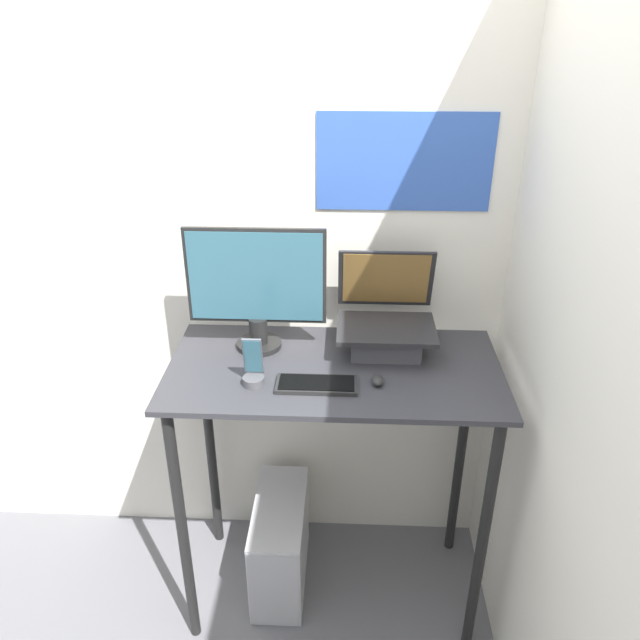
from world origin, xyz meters
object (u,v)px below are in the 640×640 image
monitor (256,290)px  laptop (386,327)px  cell_phone (253,372)px  keyboard (317,384)px  mouse (378,380)px  computer_tower (280,543)px

monitor → laptop: bearing=1.0°
cell_phone → laptop: bearing=30.2°
laptop → monitor: size_ratio=0.71×
monitor → cell_phone: size_ratio=2.85×
keyboard → cell_phone: (-0.21, 0.01, 0.04)m
cell_phone → keyboard: bearing=-1.9°
mouse → computer_tower: (-0.36, 0.13, -0.89)m
cell_phone → computer_tower: (0.05, 0.15, -0.93)m
keyboard → mouse: bearing=7.1°
laptop → computer_tower: (-0.39, -0.10, -0.96)m
laptop → cell_phone: (-0.44, -0.26, -0.04)m
keyboard → mouse: (0.20, 0.02, 0.01)m
mouse → cell_phone: cell_phone is taller
mouse → computer_tower: size_ratio=0.13×
cell_phone → computer_tower: 0.94m
laptop → mouse: size_ratio=5.31×
laptop → cell_phone: laptop is taller
monitor → mouse: 0.52m
keyboard → computer_tower: size_ratio=0.55×
computer_tower → cell_phone: bearing=-106.8°
laptop → computer_tower: 1.05m
laptop → cell_phone: bearing=-149.8°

